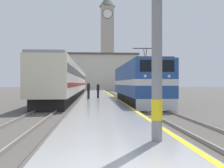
% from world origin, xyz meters
% --- Properties ---
extents(ground_plane, '(200.00, 200.00, 0.00)m').
position_xyz_m(ground_plane, '(0.00, 30.00, 0.00)').
color(ground_plane, '#514C47').
extents(platform, '(4.08, 140.00, 0.28)m').
position_xyz_m(platform, '(0.00, 25.00, 0.14)').
color(platform, '#999999').
rests_on(platform, ground).
extents(rail_track_near, '(2.83, 140.00, 0.16)m').
position_xyz_m(rail_track_near, '(3.55, 25.00, 0.03)').
color(rail_track_near, '#514C47').
rests_on(rail_track_near, ground).
extents(rail_track_far, '(2.83, 140.00, 0.16)m').
position_xyz_m(rail_track_far, '(-3.81, 25.00, 0.03)').
color(rail_track_far, '#514C47').
rests_on(rail_track_far, ground).
extents(locomotive_train, '(2.92, 15.93, 4.78)m').
position_xyz_m(locomotive_train, '(3.55, 20.33, 1.95)').
color(locomotive_train, black).
rests_on(locomotive_train, ground).
extents(passenger_train, '(2.92, 40.29, 4.09)m').
position_xyz_m(passenger_train, '(-3.81, 32.55, 2.19)').
color(passenger_train, black).
rests_on(passenger_train, ground).
extents(person_on_platform, '(0.34, 0.34, 1.72)m').
position_xyz_m(person_on_platform, '(-0.10, 25.41, 1.18)').
color(person_on_platform, '#23232D').
rests_on(person_on_platform, platform).
extents(second_waiting_passenger, '(0.34, 0.34, 1.87)m').
position_xyz_m(second_waiting_passenger, '(-1.16, 23.53, 1.27)').
color(second_waiting_passenger, '#23232D').
rests_on(second_waiting_passenger, platform).
extents(clock_tower, '(4.99, 4.99, 29.84)m').
position_xyz_m(clock_tower, '(3.81, 78.32, 15.77)').
color(clock_tower, '#ADA393').
rests_on(clock_tower, ground).
extents(station_building, '(26.36, 7.06, 9.94)m').
position_xyz_m(station_building, '(-1.67, 66.94, 5.00)').
color(station_building, beige).
rests_on(station_building, ground).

